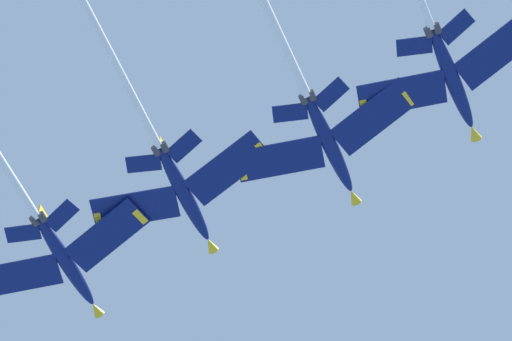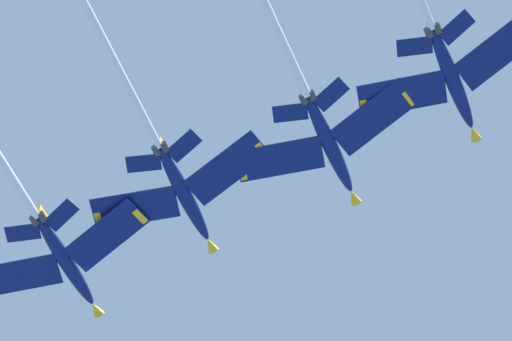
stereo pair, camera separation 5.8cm
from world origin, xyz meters
The scene contains 4 objects.
jet_far_left centered at (4.95, 34.29, 112.25)m, with size 41.24×20.02×9.87m.
jet_inner_left centered at (2.32, 19.83, 112.77)m, with size 40.89×20.08×9.54m.
jet_centre centered at (-0.87, 4.22, 112.55)m, with size 42.63×20.05×9.40m.
jet_inner_right centered at (-3.10, -9.76, 112.52)m, with size 48.17×20.04×11.21m.
Camera 1 is at (-19.50, 2.68, 1.96)m, focal length 77.90 mm.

